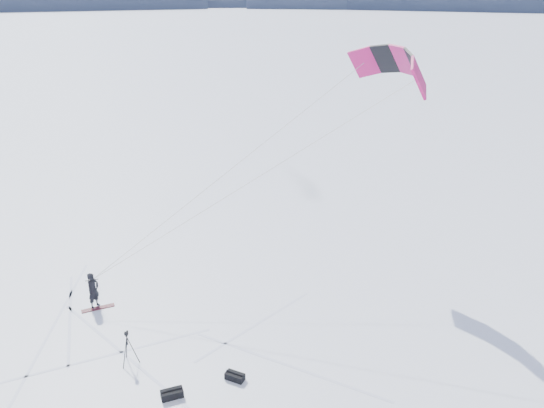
{
  "coord_description": "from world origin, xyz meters",
  "views": [
    {
      "loc": [
        5.7,
        -16.8,
        13.36
      ],
      "look_at": [
        5.14,
        5.49,
        4.06
      ],
      "focal_mm": 35.0,
      "sensor_mm": 36.0,
      "label": 1
    }
  ],
  "objects_px": {
    "tripod": "(128,343)",
    "gear_bag_a": "(172,394)",
    "snowkiter": "(96,306)",
    "snowboard": "(98,308)",
    "gear_bag_b": "(235,376)"
  },
  "relations": [
    {
      "from": "gear_bag_b",
      "to": "gear_bag_a",
      "type": "bearing_deg",
      "value": -131.83
    },
    {
      "from": "gear_bag_a",
      "to": "gear_bag_b",
      "type": "distance_m",
      "value": 2.32
    },
    {
      "from": "snowboard",
      "to": "tripod",
      "type": "relative_size",
      "value": 1.0
    },
    {
      "from": "tripod",
      "to": "snowkiter",
      "type": "bearing_deg",
      "value": 119.27
    },
    {
      "from": "snowkiter",
      "to": "tripod",
      "type": "xyz_separation_m",
      "value": [
        2.57,
        -3.74,
        0.91
      ]
    },
    {
      "from": "tripod",
      "to": "gear_bag_a",
      "type": "bearing_deg",
      "value": -47.11
    },
    {
      "from": "snowkiter",
      "to": "gear_bag_a",
      "type": "xyz_separation_m",
      "value": [
        4.55,
        -5.52,
        0.15
      ]
    },
    {
      "from": "snowkiter",
      "to": "snowboard",
      "type": "xyz_separation_m",
      "value": [
        0.15,
        -0.16,
        0.02
      ]
    },
    {
      "from": "snowboard",
      "to": "gear_bag_a",
      "type": "relative_size",
      "value": 1.67
    },
    {
      "from": "snowboard",
      "to": "gear_bag_b",
      "type": "height_order",
      "value": "gear_bag_b"
    },
    {
      "from": "snowkiter",
      "to": "tripod",
      "type": "bearing_deg",
      "value": -122.18
    },
    {
      "from": "tripod",
      "to": "gear_bag_b",
      "type": "xyz_separation_m",
      "value": [
        4.09,
        -0.82,
        -0.77
      ]
    },
    {
      "from": "snowkiter",
      "to": "tripod",
      "type": "distance_m",
      "value": 4.63
    },
    {
      "from": "tripod",
      "to": "gear_bag_a",
      "type": "relative_size",
      "value": 1.66
    },
    {
      "from": "snowboard",
      "to": "tripod",
      "type": "xyz_separation_m",
      "value": [
        2.42,
        -3.58,
        0.89
      ]
    }
  ]
}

